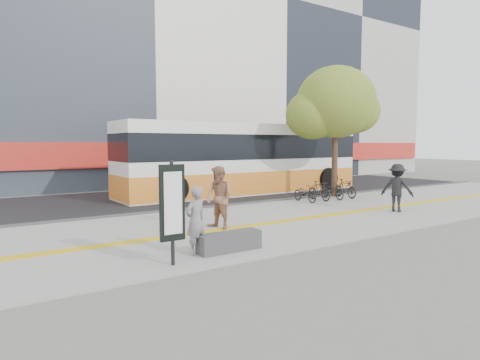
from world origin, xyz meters
TOP-DOWN VIEW (x-y plane):
  - ground at (0.00, 0.00)m, footprint 120.00×120.00m
  - sidewalk at (0.00, 1.50)m, footprint 40.00×7.00m
  - tactile_strip at (0.00, 1.00)m, footprint 40.00×0.45m
  - street at (0.00, 9.00)m, footprint 40.00×8.00m
  - curb at (0.00, 5.00)m, footprint 40.00×0.25m
  - bench at (-2.60, -1.20)m, footprint 1.60×0.45m
  - signboard at (-4.20, -1.51)m, footprint 0.55×0.10m
  - street_tree at (7.18, 4.82)m, footprint 4.40×3.80m
  - bus at (4.55, 8.50)m, footprint 13.41×3.18m
  - bicycle_row at (5.88, 4.00)m, footprint 3.10×1.53m
  - seated_woman at (-3.40, -1.01)m, footprint 0.66×0.53m
  - pedestrian_tan at (-1.46, 1.15)m, footprint 0.91×1.06m
  - pedestrian_dark at (5.73, 0.16)m, footprint 1.10×1.33m

SIDE VIEW (x-z plane):
  - ground at x=0.00m, z-range 0.00..0.00m
  - street at x=0.00m, z-range 0.00..0.06m
  - sidewalk at x=0.00m, z-range 0.00..0.08m
  - curb at x=0.00m, z-range 0.00..0.14m
  - tactile_strip at x=0.00m, z-range 0.08..0.09m
  - bench at x=-2.60m, z-range 0.08..0.53m
  - bicycle_row at x=5.88m, z-range 0.06..0.93m
  - seated_woman at x=-3.40m, z-range 0.08..1.66m
  - pedestrian_dark at x=5.73m, z-range 0.08..1.88m
  - pedestrian_tan at x=-1.46m, z-range 0.08..1.96m
  - signboard at x=-4.20m, z-range 0.27..2.47m
  - bus at x=4.55m, z-range -0.05..3.53m
  - street_tree at x=7.18m, z-range 1.36..7.67m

